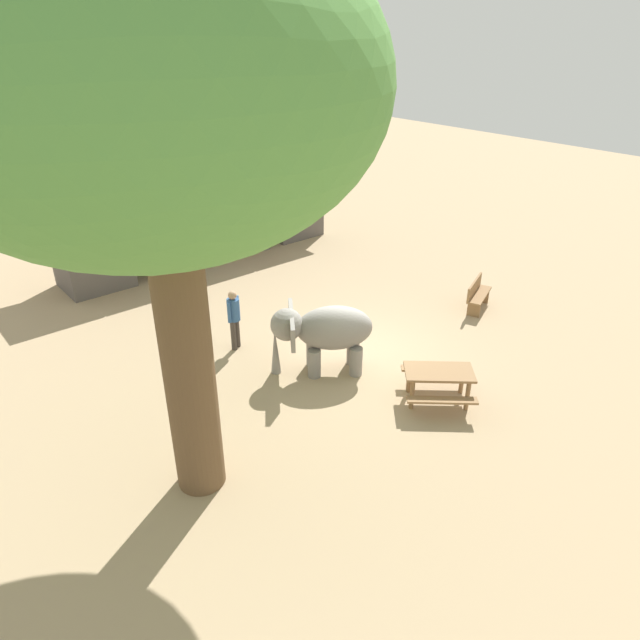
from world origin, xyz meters
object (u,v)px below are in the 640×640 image
object	(u,v)px
shade_tree_main	(154,93)
market_stall_orange	(91,252)
elephant	(324,331)
market_stall_teal	(167,234)
wooden_bench	(477,294)
market_stall_green	(289,206)
picnic_table_near	(438,378)
person_handler	(234,315)
market_stall_red	(233,219)

from	to	relation	value
shade_tree_main	market_stall_orange	bearing A→B (deg)	79.52
elephant	market_stall_teal	xyz separation A→B (m)	(0.27, 8.53, 0.05)
wooden_bench	market_stall_green	world-z (taller)	market_stall_green
elephant	market_stall_green	distance (m)	10.13
shade_tree_main	picnic_table_near	xyz separation A→B (m)	(5.31, -1.14, -6.16)
market_stall_green	market_stall_teal	bearing A→B (deg)	180.00
shade_tree_main	wooden_bench	bearing A→B (deg)	6.64
person_handler	picnic_table_near	size ratio (longest dim) A/B	0.77
elephant	shade_tree_main	bearing A→B (deg)	54.23
elephant	wooden_bench	xyz separation A→B (m)	(5.64, -0.31, -0.62)
wooden_bench	market_stall_teal	distance (m)	10.36
wooden_bench	market_stall_red	bearing A→B (deg)	-95.07
market_stall_red	market_stall_green	size ratio (longest dim) A/B	1.00
market_stall_orange	shade_tree_main	bearing A→B (deg)	-100.48
elephant	market_stall_orange	bearing A→B (deg)	-39.60
shade_tree_main	market_stall_red	distance (m)	13.44
shade_tree_main	market_stall_teal	distance (m)	12.28
shade_tree_main	market_stall_green	xyz separation A→B (m)	(9.65, 9.98, -5.60)
elephant	wooden_bench	bearing A→B (deg)	-147.98
person_handler	market_stall_green	size ratio (longest dim) A/B	0.64
wooden_bench	picnic_table_near	size ratio (longest dim) A/B	0.69
picnic_table_near	market_stall_orange	world-z (taller)	market_stall_orange
market_stall_orange	market_stall_green	size ratio (longest dim) A/B	1.00
shade_tree_main	picnic_table_near	size ratio (longest dim) A/B	4.36
person_handler	shade_tree_main	size ratio (longest dim) A/B	0.18
market_stall_green	wooden_bench	bearing A→B (deg)	-88.89
picnic_table_near	market_stall_red	size ratio (longest dim) A/B	0.84
wooden_bench	market_stall_orange	xyz separation A→B (m)	(-7.97, 8.84, 0.67)
market_stall_teal	elephant	bearing A→B (deg)	-91.80
picnic_table_near	market_stall_red	bearing A→B (deg)	122.94
picnic_table_near	wooden_bench	bearing A→B (deg)	68.68
wooden_bench	market_stall_orange	bearing A→B (deg)	-70.43
person_handler	wooden_bench	distance (m)	7.19
shade_tree_main	market_stall_green	distance (m)	14.97
person_handler	market_stall_orange	bearing A→B (deg)	164.19
shade_tree_main	market_stall_green	size ratio (longest dim) A/B	3.64
wooden_bench	picnic_table_near	distance (m)	5.05
elephant	market_stall_red	distance (m)	9.00
person_handler	market_stall_red	bearing A→B (deg)	120.52
wooden_bench	market_stall_teal	world-z (taller)	market_stall_teal
elephant	person_handler	distance (m)	2.52
market_stall_teal	market_stall_orange	bearing A→B (deg)	180.00
market_stall_teal	picnic_table_near	bearing A→B (deg)	-85.56
market_stall_red	market_stall_green	bearing A→B (deg)	0.00
wooden_bench	shade_tree_main	bearing A→B (deg)	-15.84
person_handler	elephant	bearing A→B (deg)	-2.68
person_handler	market_stall_red	distance (m)	7.38
wooden_bench	picnic_table_near	xyz separation A→B (m)	(-4.51, -2.28, 0.12)
shade_tree_main	market_stall_orange	distance (m)	11.59
elephant	market_stall_teal	bearing A→B (deg)	-56.69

